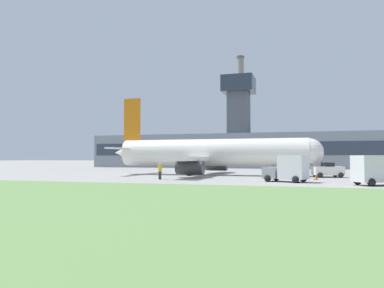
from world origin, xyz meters
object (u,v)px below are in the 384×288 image
object	(u,v)px
baggage_truck	(288,169)
fuel_truck	(377,171)
ground_crew_person	(160,171)
airplane	(209,153)
pushback_tug	(328,171)

from	to	relation	value
baggage_truck	fuel_truck	bearing A→B (deg)	-16.99
baggage_truck	fuel_truck	size ratio (longest dim) A/B	0.92
ground_crew_person	fuel_truck	bearing A→B (deg)	-6.83
airplane	baggage_truck	bearing A→B (deg)	-45.74
fuel_truck	airplane	bearing A→B (deg)	143.76
baggage_truck	fuel_truck	distance (m)	7.96
airplane	fuel_truck	xyz separation A→B (m)	(18.71, -13.71, -1.77)
pushback_tug	baggage_truck	size ratio (longest dim) A/B	0.84
pushback_tug	fuel_truck	bearing A→B (deg)	-74.74
fuel_truck	ground_crew_person	xyz separation A→B (m)	(-21.42, 2.56, -0.32)
baggage_truck	fuel_truck	xyz separation A→B (m)	(7.61, -2.33, -0.01)
fuel_truck	ground_crew_person	size ratio (longest dim) A/B	2.73
fuel_truck	ground_crew_person	distance (m)	21.58
pushback_tug	ground_crew_person	xyz separation A→B (m)	(-18.02, -9.90, 0.12)
pushback_tug	fuel_truck	xyz separation A→B (m)	(3.40, -12.46, 0.44)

